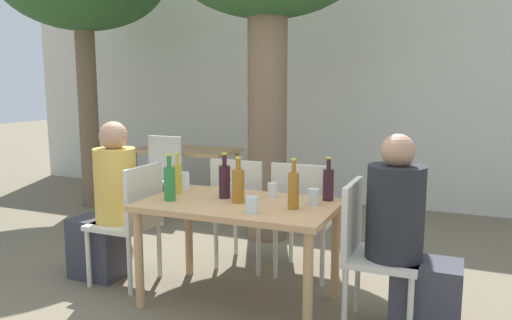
{
  "coord_description": "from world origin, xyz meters",
  "views": [
    {
      "loc": [
        1.4,
        -3.02,
        1.53
      ],
      "look_at": [
        0.0,
        0.3,
        0.98
      ],
      "focal_mm": 35.0,
      "sensor_mm": 36.0,
      "label": 1
    }
  ],
  "objects_px": {
    "patio_chair_2": "(242,206)",
    "drinking_glass_2": "(272,190)",
    "patio_chair_0": "(132,216)",
    "drinking_glass_0": "(227,188)",
    "patio_chair_1": "(369,246)",
    "wine_bottle_1": "(225,181)",
    "person_seated_1": "(409,247)",
    "amber_bottle_2": "(239,185)",
    "dining_table_back": "(186,157)",
    "drinking_glass_1": "(313,197)",
    "green_bottle_4": "(170,182)",
    "drinking_glass_3": "(252,205)",
    "wine_bottle_0": "(328,184)",
    "person_seated_0": "(107,210)",
    "amber_bottle_3": "(294,189)",
    "drinking_glass_4": "(185,180)",
    "patio_chair_4": "(160,172)",
    "dining_table_front": "(239,215)",
    "patio_chair_3": "(303,212)",
    "oil_cruet_5": "(178,178)"
  },
  "relations": [
    {
      "from": "person_seated_0",
      "to": "drinking_glass_3",
      "type": "distance_m",
      "value": 1.36
    },
    {
      "from": "wine_bottle_0",
      "to": "drinking_glass_1",
      "type": "distance_m",
      "value": 0.18
    },
    {
      "from": "patio_chair_0",
      "to": "patio_chair_3",
      "type": "distance_m",
      "value": 1.31
    },
    {
      "from": "person_seated_0",
      "to": "person_seated_1",
      "type": "height_order",
      "value": "person_seated_0"
    },
    {
      "from": "wine_bottle_1",
      "to": "drinking_glass_2",
      "type": "xyz_separation_m",
      "value": [
        0.3,
        0.17,
        -0.08
      ]
    },
    {
      "from": "patio_chair_0",
      "to": "person_seated_1",
      "type": "height_order",
      "value": "person_seated_1"
    },
    {
      "from": "green_bottle_4",
      "to": "drinking_glass_3",
      "type": "xyz_separation_m",
      "value": [
        0.66,
        -0.09,
        -0.07
      ]
    },
    {
      "from": "patio_chair_1",
      "to": "person_seated_1",
      "type": "bearing_deg",
      "value": -90.0
    },
    {
      "from": "amber_bottle_3",
      "to": "drinking_glass_4",
      "type": "xyz_separation_m",
      "value": [
        -0.98,
        0.27,
        -0.07
      ]
    },
    {
      "from": "wine_bottle_1",
      "to": "wine_bottle_0",
      "type": "bearing_deg",
      "value": 17.02
    },
    {
      "from": "patio_chair_0",
      "to": "drinking_glass_0",
      "type": "relative_size",
      "value": 11.44
    },
    {
      "from": "dining_table_back",
      "to": "patio_chair_3",
      "type": "height_order",
      "value": "patio_chair_3"
    },
    {
      "from": "drinking_glass_3",
      "to": "wine_bottle_1",
      "type": "bearing_deg",
      "value": 138.48
    },
    {
      "from": "person_seated_1",
      "to": "drinking_glass_0",
      "type": "xyz_separation_m",
      "value": [
        -1.32,
        0.21,
        0.21
      ]
    },
    {
      "from": "person_seated_0",
      "to": "wine_bottle_1",
      "type": "xyz_separation_m",
      "value": [
        0.98,
        0.08,
        0.29
      ]
    },
    {
      "from": "wine_bottle_0",
      "to": "drinking_glass_0",
      "type": "distance_m",
      "value": 0.75
    },
    {
      "from": "dining_table_front",
      "to": "patio_chair_3",
      "type": "relative_size",
      "value": 1.42
    },
    {
      "from": "amber_bottle_3",
      "to": "drinking_glass_4",
      "type": "bearing_deg",
      "value": 164.41
    },
    {
      "from": "oil_cruet_5",
      "to": "drinking_glass_0",
      "type": "relative_size",
      "value": 3.78
    },
    {
      "from": "dining_table_back",
      "to": "patio_chair_0",
      "type": "bearing_deg",
      "value": -68.65
    },
    {
      "from": "dining_table_back",
      "to": "amber_bottle_2",
      "type": "height_order",
      "value": "amber_bottle_2"
    },
    {
      "from": "amber_bottle_3",
      "to": "drinking_glass_2",
      "type": "xyz_separation_m",
      "value": [
        -0.25,
        0.28,
        -0.08
      ]
    },
    {
      "from": "dining_table_back",
      "to": "oil_cruet_5",
      "type": "xyz_separation_m",
      "value": [
        1.27,
        -2.24,
        0.22
      ]
    },
    {
      "from": "patio_chair_1",
      "to": "wine_bottle_1",
      "type": "height_order",
      "value": "wine_bottle_1"
    },
    {
      "from": "drinking_glass_3",
      "to": "amber_bottle_2",
      "type": "bearing_deg",
      "value": 131.68
    },
    {
      "from": "person_seated_0",
      "to": "amber_bottle_3",
      "type": "xyz_separation_m",
      "value": [
        1.53,
        -0.03,
        0.3
      ]
    },
    {
      "from": "person_seated_1",
      "to": "person_seated_0",
      "type": "bearing_deg",
      "value": 90.0
    },
    {
      "from": "oil_cruet_5",
      "to": "green_bottle_4",
      "type": "bearing_deg",
      "value": -73.33
    },
    {
      "from": "wine_bottle_1",
      "to": "drinking_glass_0",
      "type": "xyz_separation_m",
      "value": [
        -0.04,
        0.13,
        -0.09
      ]
    },
    {
      "from": "amber_bottle_3",
      "to": "green_bottle_4",
      "type": "bearing_deg",
      "value": -172.85
    },
    {
      "from": "patio_chair_1",
      "to": "wine_bottle_0",
      "type": "distance_m",
      "value": 0.55
    },
    {
      "from": "person_seated_1",
      "to": "amber_bottle_2",
      "type": "relative_size",
      "value": 3.93
    },
    {
      "from": "patio_chair_4",
      "to": "drinking_glass_4",
      "type": "bearing_deg",
      "value": -50.52
    },
    {
      "from": "patio_chair_4",
      "to": "drinking_glass_4",
      "type": "xyz_separation_m",
      "value": [
        1.22,
        -1.48,
        0.26
      ]
    },
    {
      "from": "patio_chair_3",
      "to": "dining_table_front",
      "type": "bearing_deg",
      "value": 67.12
    },
    {
      "from": "amber_bottle_3",
      "to": "oil_cruet_5",
      "type": "distance_m",
      "value": 0.93
    },
    {
      "from": "patio_chair_4",
      "to": "wine_bottle_1",
      "type": "height_order",
      "value": "wine_bottle_1"
    },
    {
      "from": "amber_bottle_2",
      "to": "person_seated_0",
      "type": "bearing_deg",
      "value": 179.6
    },
    {
      "from": "dining_table_front",
      "to": "patio_chair_3",
      "type": "xyz_separation_m",
      "value": [
        0.26,
        0.63,
        -0.1
      ]
    },
    {
      "from": "patio_chair_3",
      "to": "patio_chair_4",
      "type": "xyz_separation_m",
      "value": [
        -2.06,
        1.1,
        0.0
      ]
    },
    {
      "from": "patio_chair_2",
      "to": "person_seated_0",
      "type": "distance_m",
      "value": 1.07
    },
    {
      "from": "patio_chair_0",
      "to": "drinking_glass_3",
      "type": "bearing_deg",
      "value": 78.29
    },
    {
      "from": "drinking_glass_1",
      "to": "patio_chair_2",
      "type": "bearing_deg",
      "value": 146.94
    },
    {
      "from": "dining_table_back",
      "to": "drinking_glass_4",
      "type": "xyz_separation_m",
      "value": [
        1.22,
        -2.06,
        0.16
      ]
    },
    {
      "from": "wine_bottle_1",
      "to": "amber_bottle_3",
      "type": "xyz_separation_m",
      "value": [
        0.55,
        -0.11,
        0.0
      ]
    },
    {
      "from": "dining_table_back",
      "to": "drinking_glass_3",
      "type": "bearing_deg",
      "value": -51.84
    },
    {
      "from": "amber_bottle_3",
      "to": "green_bottle_4",
      "type": "relative_size",
      "value": 1.02
    },
    {
      "from": "dining_table_back",
      "to": "patio_chair_3",
      "type": "relative_size",
      "value": 1.35
    },
    {
      "from": "dining_table_front",
      "to": "patio_chair_4",
      "type": "relative_size",
      "value": 1.42
    },
    {
      "from": "patio_chair_2",
      "to": "drinking_glass_2",
      "type": "xyz_separation_m",
      "value": [
        0.41,
        -0.38,
        0.24
      ]
    }
  ]
}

